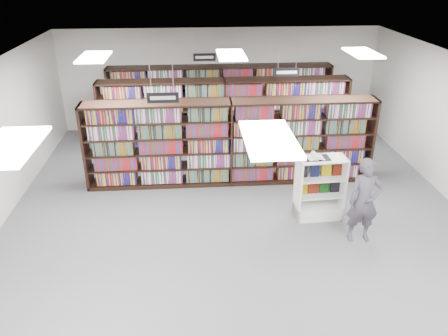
{
  "coord_description": "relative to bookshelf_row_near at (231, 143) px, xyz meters",
  "views": [
    {
      "loc": [
        -0.91,
        -7.78,
        5.1
      ],
      "look_at": [
        -0.27,
        0.5,
        1.1
      ],
      "focal_mm": 35.0,
      "sensor_mm": 36.0,
      "label": 1
    }
  ],
  "objects": [
    {
      "name": "endcap_display",
      "position": [
        1.74,
        -1.77,
        -0.58
      ],
      "size": [
        1.02,
        0.55,
        1.4
      ],
      "rotation": [
        0.0,
        0.0,
        0.05
      ],
      "color": "white",
      "rests_on": "floor"
    },
    {
      "name": "troffer_back_center",
      "position": [
        0.0,
        0.0,
        2.11
      ],
      "size": [
        0.6,
        1.2,
        0.04
      ],
      "primitive_type": "cube",
      "color": "white",
      "rests_on": "ceiling"
    },
    {
      "name": "troffer_back_left",
      "position": [
        -3.0,
        0.0,
        2.11
      ],
      "size": [
        0.6,
        1.2,
        0.04
      ],
      "primitive_type": "cube",
      "color": "white",
      "rests_on": "ceiling"
    },
    {
      "name": "troffer_back_right",
      "position": [
        3.0,
        0.0,
        2.11
      ],
      "size": [
        0.6,
        1.2,
        0.04
      ],
      "primitive_type": "cube",
      "color": "white",
      "rests_on": "ceiling"
    },
    {
      "name": "bookshelf_row_far",
      "position": [
        0.0,
        3.7,
        0.0
      ],
      "size": [
        7.0,
        0.6,
        2.1
      ],
      "color": "black",
      "rests_on": "floor"
    },
    {
      "name": "aisle_sign_left",
      "position": [
        -1.5,
        -1.0,
        1.48
      ],
      "size": [
        0.65,
        0.02,
        0.8
      ],
      "color": "#B2B2B7",
      "rests_on": "ceiling"
    },
    {
      "name": "ceiling",
      "position": [
        0.0,
        -2.0,
        2.15
      ],
      "size": [
        10.0,
        12.0,
        0.1
      ],
      "primitive_type": "cube",
      "color": "white",
      "rests_on": "wall_back"
    },
    {
      "name": "aisle_sign_center",
      "position": [
        -0.5,
        3.0,
        1.48
      ],
      "size": [
        0.65,
        0.02,
        0.8
      ],
      "color": "#B2B2B7",
      "rests_on": "ceiling"
    },
    {
      "name": "bookshelf_row_near",
      "position": [
        0.0,
        0.0,
        0.0
      ],
      "size": [
        7.0,
        0.6,
        2.1
      ],
      "color": "black",
      "rests_on": "floor"
    },
    {
      "name": "open_book",
      "position": [
        1.58,
        -1.8,
        0.38
      ],
      "size": [
        0.57,
        0.35,
        0.13
      ],
      "rotation": [
        0.0,
        0.0,
        0.03
      ],
      "color": "black",
      "rests_on": "endcap_display"
    },
    {
      "name": "troffer_front_left",
      "position": [
        -3.0,
        -5.0,
        2.11
      ],
      "size": [
        0.6,
        1.2,
        0.04
      ],
      "primitive_type": "cube",
      "color": "white",
      "rests_on": "ceiling"
    },
    {
      "name": "aisle_sign_right",
      "position": [
        1.5,
        1.0,
        1.48
      ],
      "size": [
        0.65,
        0.02,
        0.8
      ],
      "color": "#B2B2B7",
      "rests_on": "ceiling"
    },
    {
      "name": "shopper",
      "position": [
        2.35,
        -2.7,
        -0.18
      ],
      "size": [
        0.65,
        0.44,
        1.74
      ],
      "primitive_type": "imported",
      "rotation": [
        0.0,
        0.0,
        -0.03
      ],
      "color": "#433F48",
      "rests_on": "floor"
    },
    {
      "name": "troffer_front_center",
      "position": [
        0.0,
        -5.0,
        2.11
      ],
      "size": [
        0.6,
        1.2,
        0.04
      ],
      "primitive_type": "cube",
      "color": "white",
      "rests_on": "ceiling"
    },
    {
      "name": "floor",
      "position": [
        0.0,
        -2.0,
        -1.05
      ],
      "size": [
        12.0,
        12.0,
        0.0
      ],
      "primitive_type": "plane",
      "color": "#4A4B4F",
      "rests_on": "ground"
    },
    {
      "name": "wall_back",
      "position": [
        0.0,
        4.0,
        0.55
      ],
      "size": [
        10.0,
        0.1,
        3.2
      ],
      "primitive_type": "cube",
      "color": "silver",
      "rests_on": "ground"
    },
    {
      "name": "bookshelf_row_mid",
      "position": [
        0.0,
        2.0,
        0.0
      ],
      "size": [
        7.0,
        0.6,
        2.1
      ],
      "color": "black",
      "rests_on": "floor"
    }
  ]
}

